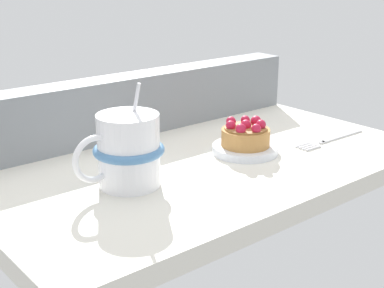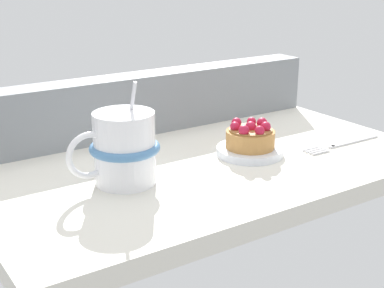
{
  "view_description": "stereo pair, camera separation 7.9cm",
  "coord_description": "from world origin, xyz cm",
  "px_view_note": "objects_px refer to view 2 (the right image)",
  "views": [
    {
      "loc": [
        -51.06,
        -59.73,
        28.73
      ],
      "look_at": [
        -3.42,
        -2.2,
        3.61
      ],
      "focal_mm": 51.53,
      "sensor_mm": 36.0,
      "label": 1
    },
    {
      "loc": [
        -44.74,
        -64.43,
        28.73
      ],
      "look_at": [
        -3.42,
        -2.2,
        3.61
      ],
      "focal_mm": 51.53,
      "sensor_mm": 36.0,
      "label": 2
    }
  ],
  "objects_px": {
    "raspberry_tart": "(250,136)",
    "coffee_mug": "(123,148)",
    "dessert_plate": "(250,151)",
    "dessert_fork": "(342,143)"
  },
  "relations": [
    {
      "from": "raspberry_tart",
      "to": "coffee_mug",
      "type": "height_order",
      "value": "coffee_mug"
    },
    {
      "from": "dessert_plate",
      "to": "dessert_fork",
      "type": "xyz_separation_m",
      "value": [
        0.15,
        -0.05,
        -0.0
      ]
    },
    {
      "from": "coffee_mug",
      "to": "raspberry_tart",
      "type": "bearing_deg",
      "value": -1.56
    },
    {
      "from": "dessert_fork",
      "to": "coffee_mug",
      "type": "bearing_deg",
      "value": 171.62
    },
    {
      "from": "coffee_mug",
      "to": "dessert_plate",
      "type": "bearing_deg",
      "value": -1.56
    },
    {
      "from": "dessert_plate",
      "to": "dessert_fork",
      "type": "relative_size",
      "value": 0.65
    },
    {
      "from": "dessert_plate",
      "to": "raspberry_tart",
      "type": "relative_size",
      "value": 1.37
    },
    {
      "from": "dessert_plate",
      "to": "raspberry_tart",
      "type": "height_order",
      "value": "raspberry_tart"
    },
    {
      "from": "raspberry_tart",
      "to": "dessert_fork",
      "type": "bearing_deg",
      "value": -17.37
    },
    {
      "from": "dessert_plate",
      "to": "coffee_mug",
      "type": "height_order",
      "value": "coffee_mug"
    }
  ]
}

